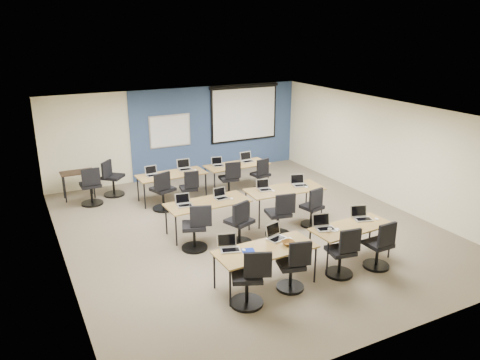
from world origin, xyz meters
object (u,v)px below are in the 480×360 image
task_chair_11 (261,177)px  laptop_3 (361,216)px  task_chair_9 (189,191)px  laptop_10 (218,164)px  training_table_front_left (266,251)px  task_chair_10 (230,182)px  task_chair_0 (249,283)px  task_chair_8 (163,194)px  laptop_7 (299,183)px  task_chair_6 (280,218)px  task_chair_3 (380,249)px  laptop_6 (264,187)px  training_table_mid_right (285,190)px  spare_chair_a (112,181)px  utility_table (77,175)px  laptop_1 (275,235)px  task_chair_4 (196,231)px  task_chair_5 (240,227)px  task_chair_2 (342,256)px  laptop_2 (324,225)px  task_chair_1 (293,269)px  laptop_0 (229,246)px  task_chair_7 (313,210)px  projector_screen (244,110)px  training_table_mid_left (208,204)px  whiteboard (170,131)px  training_table_back_left (172,176)px  laptop_11 (247,159)px  training_table_front_right (351,229)px  laptop_4 (184,203)px  spare_chair_b (91,189)px  training_table_back_right (237,166)px  laptop_9 (185,167)px

task_chair_11 → laptop_3: bearing=-101.3°
task_chair_9 → laptop_10: 1.39m
training_table_front_left → task_chair_10: (1.45, 4.44, -0.27)m
task_chair_0 → task_chair_8: (0.07, 4.74, 0.00)m
task_chair_0 → laptop_7: (3.00, 3.02, 0.36)m
task_chair_9 → task_chair_6: bearing=-59.9°
task_chair_3 → laptop_6: (-0.74, 3.15, 0.38)m
training_table_mid_right → laptop_3: size_ratio=5.45×
task_chair_11 → spare_chair_a: spare_chair_a is taller
task_chair_0 → laptop_6: (2.08, 3.13, 0.36)m
utility_table → training_table_mid_right: bearing=-41.0°
laptop_1 → task_chair_9: size_ratio=0.36×
laptop_1 → task_chair_4: (-0.95, 1.59, -0.37)m
task_chair_5 → task_chair_11: size_ratio=1.05×
laptop_7 → laptop_10: 2.67m
task_chair_2 → task_chair_3: task_chair_2 is taller
laptop_2 → task_chair_3: size_ratio=0.36×
task_chair_1 → laptop_6: (1.17, 3.05, 0.39)m
task_chair_1 → task_chair_8: bearing=115.4°
laptop_0 → task_chair_11: laptop_0 is taller
task_chair_3 → task_chair_7: 2.21m
projector_screen → task_chair_4: size_ratio=2.34×
training_table_front_left → spare_chair_a: (-1.40, 5.94, -0.26)m
task_chair_1 → training_table_mid_left: bearing=112.3°
task_chair_7 → training_table_front_left: bearing=-154.0°
whiteboard → task_chair_0: bearing=-99.1°
training_table_front_left → laptop_10: laptop_10 is taller
laptop_1 → task_chair_4: bearing=105.2°
training_table_mid_right → training_table_back_left: same height
training_table_back_left → laptop_2: size_ratio=5.05×
task_chair_10 → laptop_11: bearing=43.2°
laptop_6 → laptop_3: bearing=-59.2°
projector_screen → laptop_7: 4.37m
laptop_1 → laptop_6: size_ratio=1.08×
task_chair_0 → task_chair_5: 2.27m
training_table_front_right → laptop_0: 2.58m
projector_screen → whiteboard: bearing=179.5°
utility_table → laptop_6: bearing=-43.0°
laptop_4 → task_chair_8: size_ratio=0.31×
projector_screen → spare_chair_b: projector_screen is taller
task_chair_3 → task_chair_7: (0.02, 2.21, -0.01)m
training_table_front_left → task_chair_4: (-0.58, 1.88, -0.26)m
training_table_mid_right → spare_chair_a: spare_chair_a is taller
training_table_back_right → laptop_9: bearing=169.7°
training_table_front_left → task_chair_10: task_chair_10 is taller
task_chair_4 → laptop_9: bearing=93.0°
task_chair_3 → task_chair_11: (0.16, 4.89, -0.01)m
laptop_3 → task_chair_3: (-0.14, -0.72, -0.39)m
laptop_6 → utility_table: laptop_6 is taller
training_table_back_right → spare_chair_a: bearing=160.8°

